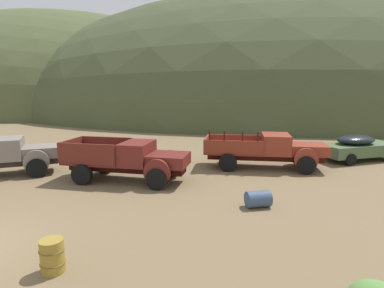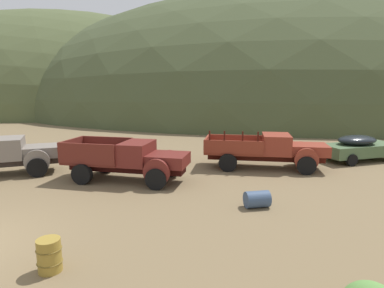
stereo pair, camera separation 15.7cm
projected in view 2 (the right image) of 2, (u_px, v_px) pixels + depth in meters
hill_center at (61, 108)px, 64.92m from camera, size 77.14×52.35×35.90m
hill_far_left at (299, 108)px, 64.74m from camera, size 107.15×76.12×42.10m
truck_primer_gray at (8, 155)px, 16.54m from camera, size 6.22×3.80×2.16m
truck_oxblood at (134, 160)px, 15.41m from camera, size 6.17×3.53×1.91m
truck_rust_red at (274, 150)px, 17.75m from camera, size 6.77×3.37×2.16m
car_weathered_green at (362, 147)px, 19.67m from camera, size 5.26×3.08×1.57m
oil_drum_by_truck at (257, 199)px, 12.14m from camera, size 0.99×0.76×0.63m
oil_drum_spare at (49, 255)px, 7.94m from camera, size 0.61×0.61×0.83m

